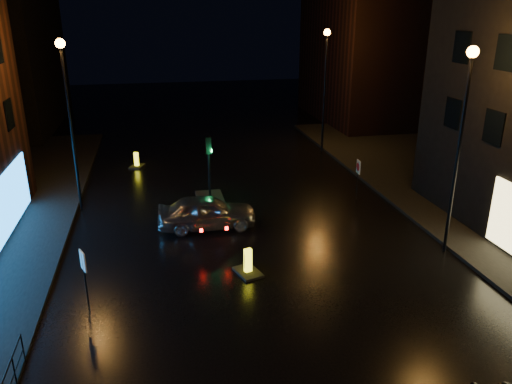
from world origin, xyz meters
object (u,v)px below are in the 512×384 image
road_sign_left (84,266)px  road_sign_right (358,170)px  bollard_far (137,164)px  traffic_signal (210,191)px  silver_hatchback (207,212)px  bollard_near (248,268)px

road_sign_left → road_sign_right: road_sign_right is taller
bollard_far → road_sign_right: size_ratio=0.60×
traffic_signal → road_sign_left: (-5.31, -9.34, 1.09)m
silver_hatchback → road_sign_left: 7.54m
bollard_near → road_sign_left: bearing=173.6°
bollard_far → road_sign_left: bearing=-74.1°
silver_hatchback → bollard_near: 4.80m
silver_hatchback → bollard_far: (-3.39, 10.35, -0.56)m
silver_hatchback → bollard_far: silver_hatchback is taller
bollard_far → traffic_signal: bearing=-39.2°
road_sign_right → bollard_far: bearing=-31.1°
traffic_signal → road_sign_left: traffic_signal is taller
traffic_signal → bollard_near: traffic_signal is taller
traffic_signal → road_sign_right: 7.93m
traffic_signal → bollard_far: (-3.94, 6.81, -0.29)m
bollard_near → road_sign_right: road_sign_right is taller
traffic_signal → bollard_near: 8.22m
traffic_signal → bollard_far: size_ratio=2.65×
road_sign_right → road_sign_left: bearing=35.5°
traffic_signal → bollard_near: size_ratio=2.50×
road_sign_left → bollard_far: bearing=61.3°
silver_hatchback → bollard_far: 10.91m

